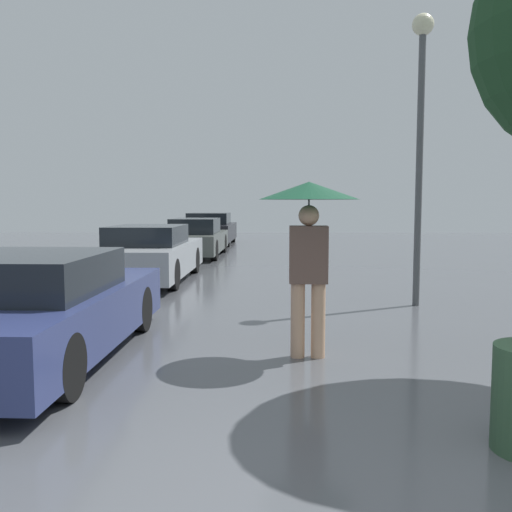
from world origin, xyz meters
The scene contains 6 objects.
pedestrian centered at (-0.20, 3.48, 1.52)m, with size 1.08×1.08×1.92m.
parked_car_nearest centered at (-3.14, 3.29, 0.55)m, with size 1.77×4.32×1.16m.
parked_car_second centered at (-3.34, 9.58, 0.58)m, with size 1.71×4.51×1.21m.
parked_car_third centered at (-3.15, 15.34, 0.57)m, with size 1.64×4.49×1.21m.
parked_car_farthest centered at (-3.35, 20.63, 0.61)m, with size 1.89×4.37×1.30m.
street_lamp centered at (1.75, 6.75, 3.21)m, with size 0.35×0.35×4.69m.
Camera 1 is at (-0.53, -2.69, 1.69)m, focal length 40.00 mm.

